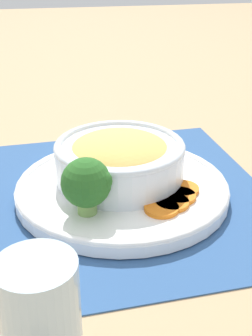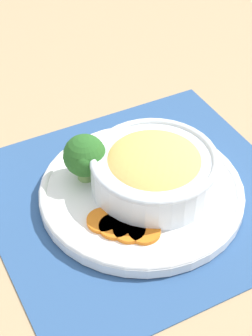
% 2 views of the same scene
% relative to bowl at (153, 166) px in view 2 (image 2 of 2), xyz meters
% --- Properties ---
extents(ground_plane, '(4.00, 4.00, 0.00)m').
position_rel_bowl_xyz_m(ground_plane, '(-0.00, 0.02, -0.05)').
color(ground_plane, tan).
extents(placemat, '(0.45, 0.47, 0.00)m').
position_rel_bowl_xyz_m(placemat, '(-0.00, 0.02, -0.05)').
color(placemat, '#2D5184').
rests_on(placemat, ground_plane).
extents(plate, '(0.31, 0.31, 0.02)m').
position_rel_bowl_xyz_m(plate, '(-0.00, 0.02, -0.04)').
color(plate, white).
rests_on(plate, placemat).
extents(bowl, '(0.19, 0.19, 0.07)m').
position_rel_bowl_xyz_m(bowl, '(0.00, 0.00, 0.00)').
color(bowl, silver).
rests_on(bowl, plate).
extents(broccoli_floret, '(0.06, 0.06, 0.08)m').
position_rel_bowl_xyz_m(broccoli_floret, '(0.05, 0.09, 0.01)').
color(broccoli_floret, '#759E51').
rests_on(broccoli_floret, plate).
extents(carrot_slice_near, '(0.05, 0.05, 0.01)m').
position_rel_bowl_xyz_m(carrot_slice_near, '(-0.04, 0.10, -0.03)').
color(carrot_slice_near, orange).
rests_on(carrot_slice_near, plate).
extents(carrot_slice_middle, '(0.05, 0.05, 0.01)m').
position_rel_bowl_xyz_m(carrot_slice_middle, '(-0.06, 0.09, -0.03)').
color(carrot_slice_middle, orange).
rests_on(carrot_slice_middle, plate).
extents(carrot_slice_far, '(0.05, 0.05, 0.01)m').
position_rel_bowl_xyz_m(carrot_slice_far, '(-0.07, 0.07, -0.03)').
color(carrot_slice_far, orange).
rests_on(carrot_slice_far, plate).
extents(carrot_slice_extra, '(0.05, 0.05, 0.01)m').
position_rel_bowl_xyz_m(carrot_slice_extra, '(-0.08, 0.05, -0.03)').
color(carrot_slice_extra, orange).
rests_on(carrot_slice_extra, plate).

